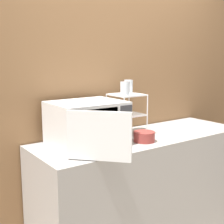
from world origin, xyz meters
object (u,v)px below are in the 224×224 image
(microwave, at_px, (88,124))
(glass_back_right, at_px, (128,86))
(glass_front_left, at_px, (125,89))
(dish_rack, at_px, (127,106))
(bowl, at_px, (144,137))

(microwave, relative_size, glass_back_right, 6.61)
(glass_front_left, bearing_deg, dish_rack, 43.65)
(glass_front_left, bearing_deg, glass_back_right, 44.16)
(bowl, bearing_deg, glass_back_right, 72.58)
(glass_back_right, height_order, bowl, glass_back_right)
(microwave, relative_size, dish_rack, 2.13)
(dish_rack, relative_size, bowl, 2.08)
(glass_front_left, relative_size, bowl, 0.67)
(microwave, bearing_deg, dish_rack, 12.42)
(microwave, bearing_deg, bowl, -21.27)
(microwave, height_order, glass_front_left, glass_front_left)
(dish_rack, bearing_deg, bowl, -96.56)
(glass_back_right, bearing_deg, microwave, -161.70)
(glass_front_left, height_order, bowl, glass_front_left)
(dish_rack, distance_m, glass_back_right, 0.19)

